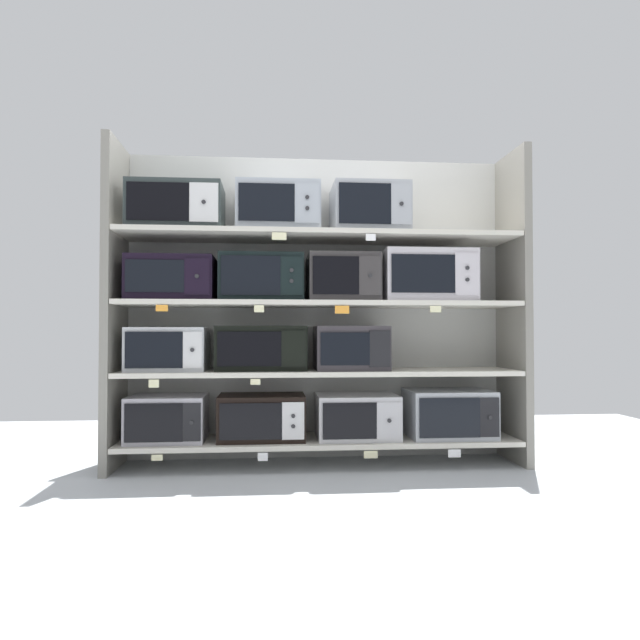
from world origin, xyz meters
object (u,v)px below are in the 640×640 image
microwave_4 (168,349)px  microwave_7 (173,279)px  microwave_2 (357,416)px  microwave_9 (342,279)px  microwave_11 (177,209)px  microwave_1 (262,417)px  microwave_3 (449,413)px  microwave_12 (278,210)px  microwave_10 (426,277)px  microwave_0 (167,418)px  microwave_5 (261,348)px  microwave_6 (350,348)px  microwave_13 (369,211)px  microwave_8 (262,278)px

microwave_4 → microwave_7: bearing=1.1°
microwave_4 → microwave_7: microwave_7 is taller
microwave_2 → microwave_9: microwave_9 is taller
microwave_9 → microwave_11: 1.12m
microwave_7 → microwave_11: 0.44m
microwave_1 → microwave_2: size_ratio=1.05×
microwave_2 → microwave_3: 0.60m
microwave_1 → microwave_12: bearing=0.1°
microwave_3 → microwave_10: microwave_10 is taller
microwave_0 → microwave_11: (0.05, 0.00, 1.30)m
microwave_7 → microwave_0: bearing=-178.9°
microwave_1 → microwave_12: microwave_12 is taller
microwave_5 → microwave_9: 0.67m
microwave_4 → microwave_5: 0.57m
microwave_11 → microwave_12: size_ratio=1.10×
microwave_3 → microwave_6: microwave_6 is taller
microwave_6 → microwave_7: 1.19m
microwave_6 → microwave_7: microwave_7 is taller
microwave_3 → microwave_5: (-1.20, 0.00, 0.42)m
microwave_5 → microwave_12: 0.88m
microwave_13 → microwave_10: bearing=0.1°
microwave_3 → microwave_4: microwave_4 is taller
microwave_0 → microwave_8: microwave_8 is taller
microwave_12 → microwave_8: bearing=-179.8°
microwave_7 → microwave_4: bearing=-178.9°
microwave_1 → microwave_8: size_ratio=1.03×
microwave_8 → microwave_7: bearing=180.0°
microwave_3 → microwave_7: 1.94m
microwave_2 → microwave_8: microwave_8 is taller
microwave_2 → microwave_5: bearing=180.0°
microwave_2 → microwave_11: bearing=180.0°
microwave_6 → microwave_12: size_ratio=0.88×
microwave_6 → microwave_13: microwave_13 is taller
microwave_12 → microwave_0: bearing=-180.0°
microwave_8 → microwave_11: size_ratio=0.91×
microwave_0 → microwave_8: bearing=0.0°
microwave_0 → microwave_5: 0.72m
microwave_2 → microwave_4: microwave_4 is taller
microwave_7 → microwave_13: bearing=-0.0°
microwave_6 → microwave_8: (-0.56, -0.00, 0.44)m
microwave_4 → microwave_5: size_ratio=0.84×
microwave_9 → microwave_13: 0.47m
microwave_4 → microwave_0: bearing=-178.9°
microwave_5 → microwave_11: size_ratio=0.99×
microwave_1 → microwave_4: microwave_4 is taller
microwave_10 → microwave_0: bearing=-180.0°
microwave_6 → microwave_8: bearing=-180.0°
microwave_6 → microwave_10: (0.49, -0.00, 0.46)m
microwave_7 → microwave_12: microwave_12 is taller
microwave_2 → microwave_3: microwave_3 is taller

